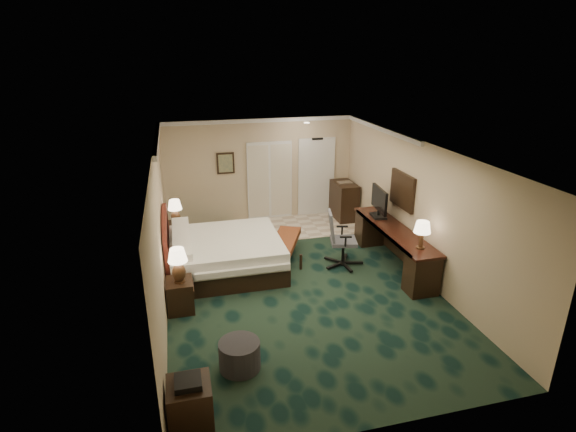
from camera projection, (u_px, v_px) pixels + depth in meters
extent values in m
cube|color=black|center=(297.00, 283.00, 8.90)|extent=(5.00, 7.50, 0.00)
cube|color=white|center=(298.00, 148.00, 7.95)|extent=(5.00, 7.50, 0.00)
cube|color=#CFB791|center=(260.00, 170.00, 11.83)|extent=(5.00, 0.00, 2.70)
cube|color=#CFB791|center=(386.00, 335.00, 5.02)|extent=(5.00, 0.00, 2.70)
cube|color=#CFB791|center=(160.00, 232.00, 7.85)|extent=(0.00, 7.50, 2.70)
cube|color=#CFB791|center=(418.00, 208.00, 9.00)|extent=(0.00, 7.50, 2.70)
cube|color=#BAA692|center=(301.00, 226.00, 11.74)|extent=(3.20, 1.70, 0.01)
cube|color=white|center=(316.00, 178.00, 12.26)|extent=(1.02, 0.06, 2.18)
cube|color=beige|center=(270.00, 181.00, 11.96)|extent=(1.20, 0.06, 2.10)
cube|color=#55665F|center=(226.00, 163.00, 11.50)|extent=(0.45, 0.06, 0.55)
cube|color=white|center=(402.00, 190.00, 9.47)|extent=(0.05, 0.95, 0.75)
cube|color=white|center=(226.00, 254.00, 9.30)|extent=(2.24, 2.07, 0.71)
cube|color=black|center=(180.00, 295.00, 7.89)|extent=(0.46, 0.52, 0.57)
cube|color=black|center=(178.00, 236.00, 10.31)|extent=(0.50, 0.57, 0.62)
cube|color=brown|center=(285.00, 248.00, 9.87)|extent=(1.03, 1.48, 0.48)
cylinder|color=#27262B|center=(240.00, 355.00, 6.46)|extent=(0.68, 0.68, 0.43)
cube|color=black|center=(190.00, 403.00, 5.48)|extent=(0.53, 0.53, 0.58)
cube|color=black|center=(393.00, 247.00, 9.48)|extent=(0.62, 2.89, 0.83)
cube|color=black|center=(379.00, 203.00, 9.89)|extent=(0.16, 0.87, 0.67)
cube|color=black|center=(344.00, 201.00, 12.13)|extent=(0.52, 0.94, 1.00)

